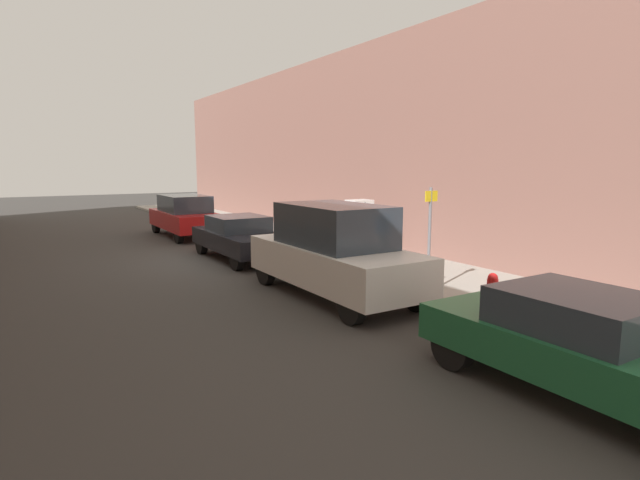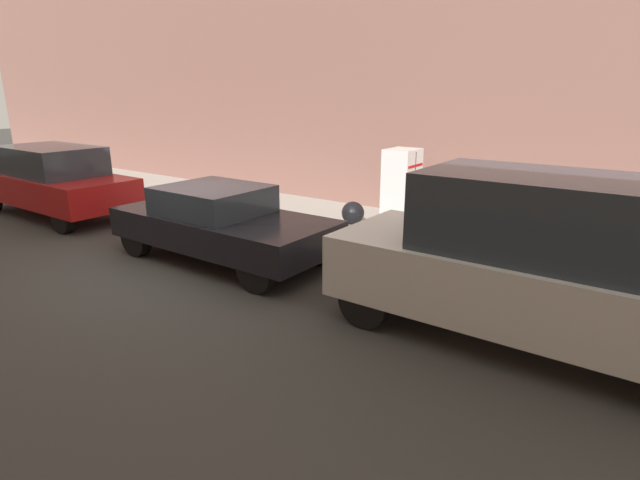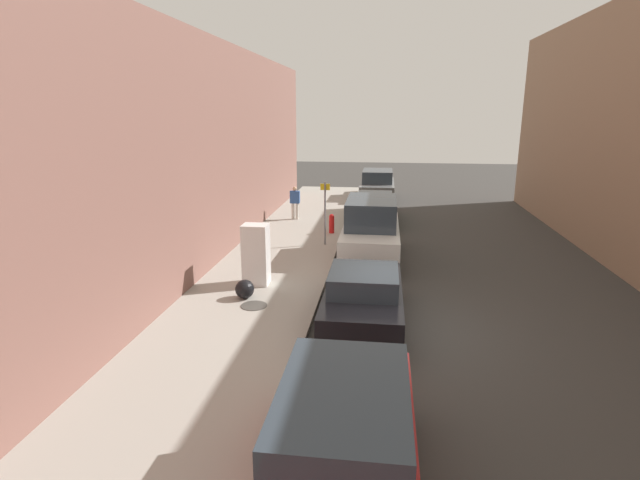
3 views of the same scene
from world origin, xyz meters
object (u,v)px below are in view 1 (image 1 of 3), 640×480
Objects in this scene: street_sign_post at (430,234)px; trash_bag at (339,242)px; discarded_refrigerator at (359,228)px; fire_hydrant at (492,293)px; parked_van_white at (334,251)px; parked_sedan_dark at (240,237)px; parked_sedan_green at (588,345)px; parked_suv_red at (185,215)px.

street_sign_post is 6.25m from trash_bag.
discarded_refrigerator reaches higher than fire_hydrant.
parked_van_white reaches higher than fire_hydrant.
parked_sedan_dark is 0.96× the size of parked_sedan_green.
discarded_refrigerator is 0.36× the size of parked_van_white.
parked_suv_red is (3.30, -6.94, 0.53)m from trash_bag.
street_sign_post is 0.54× the size of parked_sedan_green.
street_sign_post reaches higher than discarded_refrigerator.
parked_sedan_dark is 0.87× the size of parked_van_white.
street_sign_post is 4.62× the size of trash_bag.
fire_hydrant is 3.43m from parked_sedan_green.
discarded_refrigerator is at bearing -108.90° from parked_sedan_green.
parked_sedan_green is at bearing 69.60° from street_sign_post.
trash_bag is at bearing -104.21° from street_sign_post.
trash_bag is (-1.57, -7.82, -0.15)m from fire_hydrant.
fire_hydrant is 0.16× the size of parked_van_white.
parked_sedan_dark is at bearing -90.00° from parked_sedan_green.
discarded_refrigerator is 0.40× the size of parked_sedan_green.
fire_hydrant is at bearing 88.20° from street_sign_post.
trash_bag is 5.80m from parked_van_white.
discarded_refrigerator is 8.79m from parked_suv_red.
trash_bag is 0.11× the size of parked_suv_red.
street_sign_post is (1.48, 4.75, 0.46)m from discarded_refrigerator.
parked_suv_red is at bearing -64.57° from trash_bag.
fire_hydrant is 3.59m from parked_van_white.
parked_sedan_green is at bearing 59.64° from fire_hydrant.
trash_bag is 3.43m from parked_sedan_dark.
parked_van_white reaches higher than discarded_refrigerator.
parked_suv_red is 11.66m from parked_van_white.
parked_suv_red is at bearing -68.13° from discarded_refrigerator.
parked_van_white is at bearing 90.00° from parked_suv_red.
parked_suv_red reaches higher than parked_sedan_dark.
trash_bag is (-1.51, -5.96, -1.10)m from street_sign_post.
parked_sedan_green is at bearing 90.00° from parked_sedan_dark.
discarded_refrigerator is at bearing 88.78° from trash_bag.
parked_suv_red is at bearing -90.00° from parked_sedan_green.
discarded_refrigerator reaches higher than parked_sedan_dark.
fire_hydrant is at bearing 101.29° from parked_sedan_dark.
parked_van_white is at bearing -34.83° from street_sign_post.
parked_sedan_green reaches higher than parked_sedan_dark.
fire_hydrant is 7.98m from trash_bag.
discarded_refrigerator reaches higher than parked_sedan_green.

